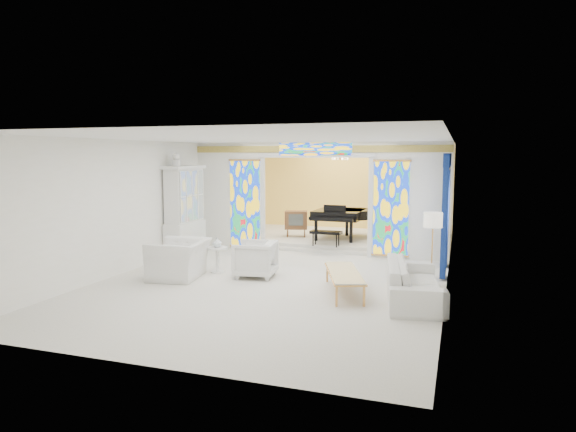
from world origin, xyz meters
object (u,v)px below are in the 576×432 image
(china_cabinet, at_px, (185,212))
(grand_piano, at_px, (344,215))
(armchair_left, at_px, (179,259))
(armchair_right, at_px, (255,259))
(tv_console, at_px, (296,220))
(coffee_table, at_px, (344,273))
(sofa, at_px, (414,281))

(china_cabinet, bearing_deg, grand_piano, 39.88)
(armchair_left, xyz_separation_m, grand_piano, (2.47, 5.36, 0.48))
(armchair_right, distance_m, tv_console, 4.59)
(coffee_table, bearing_deg, tv_console, 116.75)
(sofa, height_order, tv_console, tv_console)
(china_cabinet, bearing_deg, armchair_left, -63.04)
(armchair_left, height_order, coffee_table, armchair_left)
(armchair_left, relative_size, grand_piano, 0.48)
(china_cabinet, relative_size, armchair_right, 3.10)
(armchair_right, bearing_deg, china_cabinet, -130.00)
(armchair_left, bearing_deg, sofa, 79.48)
(coffee_table, height_order, grand_piano, grand_piano)
(coffee_table, xyz_separation_m, tv_console, (-2.65, 5.25, 0.30))
(armchair_left, height_order, grand_piano, grand_piano)
(china_cabinet, bearing_deg, tv_console, 52.36)
(armchair_left, relative_size, sofa, 0.52)
(armchair_right, height_order, grand_piano, grand_piano)
(coffee_table, bearing_deg, armchair_left, 178.63)
(grand_piano, bearing_deg, armchair_right, -99.36)
(tv_console, bearing_deg, grand_piano, -8.22)
(china_cabinet, xyz_separation_m, sofa, (6.17, -2.46, -0.81))
(tv_console, bearing_deg, sofa, -69.18)
(china_cabinet, relative_size, sofa, 1.12)
(armchair_left, xyz_separation_m, armchair_right, (1.53, 0.61, -0.01))
(armchair_left, bearing_deg, armchair_right, 102.92)
(china_cabinet, bearing_deg, armchair_right, -32.16)
(china_cabinet, height_order, sofa, china_cabinet)
(grand_piano, xyz_separation_m, tv_console, (-1.45, -0.20, -0.20))
(coffee_table, relative_size, grand_piano, 0.76)
(armchair_left, bearing_deg, tv_console, 159.93)
(armchair_right, height_order, tv_console, tv_console)
(coffee_table, bearing_deg, sofa, -2.39)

